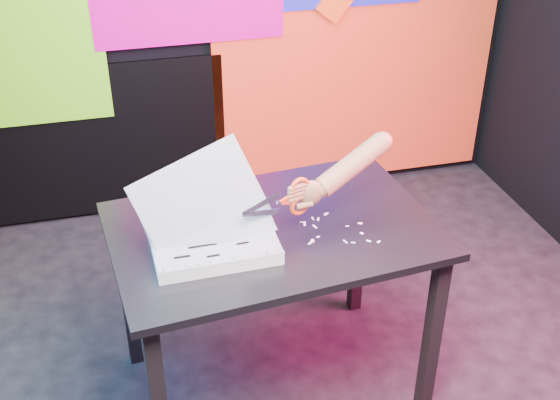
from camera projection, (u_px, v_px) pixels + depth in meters
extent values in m
cube|color=#2C2C2F|center=(319.00, 375.00, 2.88)|extent=(3.00, 3.00, 0.01)
cube|color=#F43E1F|center=(358.00, 46.00, 3.79)|extent=(1.60, 0.02, 1.60)
cube|color=#6FEE19|center=(20.00, 26.00, 3.28)|extent=(0.75, 0.02, 1.00)
cube|color=black|center=(103.00, 142.00, 3.70)|extent=(1.30, 0.02, 0.85)
cube|color=black|center=(127.00, 292.00, 2.77)|extent=(0.05, 0.05, 0.72)
cube|color=black|center=(432.00, 335.00, 2.55)|extent=(0.05, 0.05, 0.72)
cube|color=black|center=(358.00, 242.00, 3.06)|extent=(0.05, 0.05, 0.72)
cube|color=#292929|center=(273.00, 231.00, 2.47)|extent=(1.19, 0.85, 0.03)
cube|color=silver|center=(214.00, 243.00, 2.33)|extent=(0.41, 0.31, 0.05)
cube|color=white|center=(213.00, 237.00, 2.32)|extent=(0.41, 0.31, 0.00)
cube|color=white|center=(213.00, 236.00, 2.32)|extent=(0.41, 0.29, 0.12)
cube|color=white|center=(209.00, 228.00, 2.32)|extent=(0.43, 0.28, 0.21)
cube|color=white|center=(205.00, 214.00, 2.30)|extent=(0.46, 0.25, 0.30)
cube|color=white|center=(200.00, 200.00, 2.29)|extent=(0.47, 0.21, 0.35)
cylinder|color=#2B2A30|center=(163.00, 270.00, 2.16)|extent=(0.01, 0.01, 0.00)
cylinder|color=#2B2A30|center=(175.00, 268.00, 2.17)|extent=(0.01, 0.01, 0.00)
cylinder|color=#2B2A30|center=(187.00, 266.00, 2.18)|extent=(0.01, 0.01, 0.00)
cylinder|color=#2B2A30|center=(199.00, 264.00, 2.19)|extent=(0.01, 0.01, 0.00)
cylinder|color=#2B2A30|center=(210.00, 262.00, 2.20)|extent=(0.01, 0.01, 0.00)
cylinder|color=#2B2A30|center=(222.00, 260.00, 2.21)|extent=(0.01, 0.01, 0.00)
cylinder|color=#2B2A30|center=(233.00, 258.00, 2.22)|extent=(0.01, 0.01, 0.00)
cylinder|color=#2B2A30|center=(245.00, 257.00, 2.22)|extent=(0.01, 0.01, 0.00)
cylinder|color=#2B2A30|center=(256.00, 255.00, 2.23)|extent=(0.01, 0.01, 0.00)
cylinder|color=#2B2A30|center=(267.00, 253.00, 2.24)|extent=(0.01, 0.01, 0.00)
cylinder|color=#2B2A30|center=(278.00, 251.00, 2.25)|extent=(0.01, 0.01, 0.00)
cylinder|color=#2B2A30|center=(152.00, 223.00, 2.39)|extent=(0.01, 0.01, 0.00)
cylinder|color=#2B2A30|center=(163.00, 222.00, 2.40)|extent=(0.01, 0.01, 0.00)
cylinder|color=#2B2A30|center=(174.00, 220.00, 2.41)|extent=(0.01, 0.01, 0.00)
cylinder|color=#2B2A30|center=(184.00, 218.00, 2.42)|extent=(0.01, 0.01, 0.00)
cylinder|color=#2B2A30|center=(195.00, 217.00, 2.42)|extent=(0.01, 0.01, 0.00)
cylinder|color=#2B2A30|center=(206.00, 215.00, 2.43)|extent=(0.01, 0.01, 0.00)
cylinder|color=#2B2A30|center=(216.00, 214.00, 2.44)|extent=(0.01, 0.01, 0.00)
cylinder|color=#2B2A30|center=(226.00, 212.00, 2.45)|extent=(0.01, 0.01, 0.00)
cylinder|color=#2B2A30|center=(237.00, 211.00, 2.46)|extent=(0.01, 0.01, 0.00)
cylinder|color=#2B2A30|center=(247.00, 209.00, 2.47)|extent=(0.01, 0.01, 0.00)
cylinder|color=#2B2A30|center=(257.00, 207.00, 2.48)|extent=(0.01, 0.01, 0.00)
cube|color=black|center=(182.00, 232.00, 2.34)|extent=(0.07, 0.01, 0.00)
cube|color=black|center=(218.00, 230.00, 2.35)|extent=(0.05, 0.01, 0.00)
cube|color=black|center=(203.00, 246.00, 2.27)|extent=(0.10, 0.01, 0.00)
cube|color=black|center=(243.00, 243.00, 2.29)|extent=(0.04, 0.01, 0.00)
cube|color=black|center=(182.00, 257.00, 2.22)|extent=(0.05, 0.01, 0.00)
cube|color=black|center=(224.00, 221.00, 2.40)|extent=(0.06, 0.01, 0.00)
cube|color=black|center=(213.00, 256.00, 2.23)|extent=(0.04, 0.01, 0.00)
cube|color=#9B9DBA|center=(261.00, 205.00, 2.27)|extent=(0.14, 0.04, 0.05)
cube|color=#9B9DBA|center=(261.00, 213.00, 2.29)|extent=(0.14, 0.04, 0.05)
cylinder|color=#9B9DBA|center=(279.00, 203.00, 2.31)|extent=(0.02, 0.02, 0.01)
cube|color=red|center=(285.00, 203.00, 2.33)|extent=(0.05, 0.03, 0.02)
cube|color=red|center=(285.00, 199.00, 2.32)|extent=(0.05, 0.03, 0.02)
torus|color=red|center=(300.00, 187.00, 2.33)|extent=(0.08, 0.04, 0.07)
torus|color=red|center=(299.00, 205.00, 2.37)|extent=(0.08, 0.04, 0.07)
ellipsoid|color=#A46939|center=(311.00, 193.00, 2.37)|extent=(0.09, 0.05, 0.09)
cylinder|color=#A46939|center=(299.00, 197.00, 2.35)|extent=(0.07, 0.04, 0.02)
cylinder|color=#A46939|center=(299.00, 193.00, 2.34)|extent=(0.07, 0.04, 0.02)
cylinder|color=#A46939|center=(300.00, 189.00, 2.33)|extent=(0.06, 0.03, 0.02)
cylinder|color=#A46939|center=(300.00, 186.00, 2.33)|extent=(0.06, 0.03, 0.02)
cylinder|color=#A46939|center=(304.00, 205.00, 2.36)|extent=(0.06, 0.02, 0.03)
cylinder|color=#A46939|center=(322.00, 188.00, 2.39)|extent=(0.07, 0.07, 0.06)
cylinder|color=#A46939|center=(352.00, 165.00, 2.41)|extent=(0.29, 0.15, 0.18)
sphere|color=#A46939|center=(383.00, 142.00, 2.44)|extent=(0.07, 0.07, 0.07)
cube|color=white|center=(315.00, 227.00, 2.46)|extent=(0.01, 0.02, 0.00)
cube|color=white|center=(345.00, 242.00, 2.38)|extent=(0.01, 0.02, 0.00)
cube|color=white|center=(360.00, 223.00, 2.48)|extent=(0.02, 0.02, 0.00)
cube|color=white|center=(369.00, 241.00, 2.38)|extent=(0.02, 0.02, 0.00)
cube|color=white|center=(318.00, 219.00, 2.50)|extent=(0.01, 0.02, 0.00)
cube|color=white|center=(325.00, 214.00, 2.53)|extent=(0.01, 0.01, 0.00)
cube|color=white|center=(326.00, 214.00, 2.53)|extent=(0.02, 0.02, 0.00)
cube|color=white|center=(313.00, 219.00, 2.50)|extent=(0.01, 0.02, 0.00)
cube|color=white|center=(305.00, 224.00, 2.47)|extent=(0.01, 0.02, 0.00)
cube|color=white|center=(362.00, 233.00, 2.42)|extent=(0.01, 0.01, 0.00)
cube|color=white|center=(312.00, 241.00, 2.39)|extent=(0.02, 0.02, 0.00)
cube|color=white|center=(353.00, 243.00, 2.38)|extent=(0.01, 0.01, 0.00)
cube|color=white|center=(379.00, 242.00, 2.38)|extent=(0.02, 0.01, 0.00)
cube|color=white|center=(303.00, 222.00, 2.48)|extent=(0.02, 0.01, 0.00)
cube|color=white|center=(318.00, 237.00, 2.41)|extent=(0.01, 0.01, 0.00)
cube|color=white|center=(311.00, 243.00, 2.38)|extent=(0.03, 0.02, 0.00)
cube|color=white|center=(347.00, 226.00, 2.46)|extent=(0.01, 0.01, 0.00)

